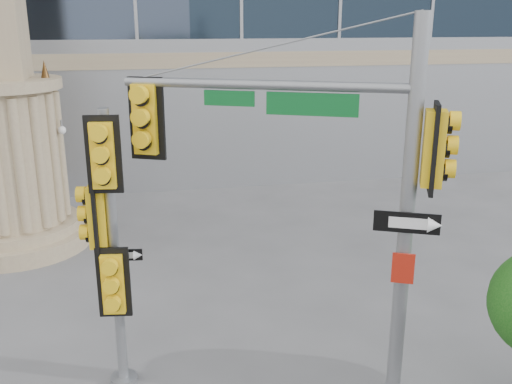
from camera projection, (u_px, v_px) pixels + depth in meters
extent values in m
cylinder|color=#9C8569|center=(18.00, 237.00, 17.70)|extent=(4.40, 4.40, 0.50)
cylinder|color=#9C8569|center=(17.00, 225.00, 17.58)|extent=(3.80, 3.80, 0.30)
cylinder|color=#9C8569|center=(8.00, 157.00, 16.96)|extent=(3.00, 3.00, 4.00)
cone|color=#472D14|center=(45.00, 69.00, 16.47)|extent=(0.24, 0.24, 0.50)
cylinder|color=slate|center=(406.00, 229.00, 9.34)|extent=(0.25, 0.25, 6.85)
cylinder|color=slate|center=(264.00, 85.00, 9.20)|extent=(4.42, 2.15, 0.16)
cube|color=#0B5E23|center=(312.00, 104.00, 9.09)|extent=(1.37, 0.66, 0.37)
cube|color=yellow|center=(147.00, 119.00, 9.82)|extent=(0.70, 0.55, 1.43)
cube|color=yellow|center=(434.00, 148.00, 8.87)|extent=(0.55, 0.70, 1.43)
cube|color=black|center=(407.00, 223.00, 9.14)|extent=(0.97, 0.47, 0.34)
cube|color=#B61F10|center=(403.00, 268.00, 9.38)|extent=(0.35, 0.18, 0.53)
cylinder|color=slate|center=(124.00, 379.00, 11.01)|extent=(0.51, 0.51, 0.13)
cylinder|color=slate|center=(114.00, 255.00, 10.26)|extent=(0.19, 0.19, 5.31)
cube|color=yellow|center=(104.00, 155.00, 9.48)|extent=(0.62, 0.38, 1.33)
cube|color=yellow|center=(98.00, 217.00, 10.03)|extent=(0.38, 0.62, 1.33)
cube|color=yellow|center=(114.00, 282.00, 10.16)|extent=(0.62, 0.38, 1.33)
cube|color=black|center=(124.00, 255.00, 10.13)|extent=(0.66, 0.12, 0.21)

